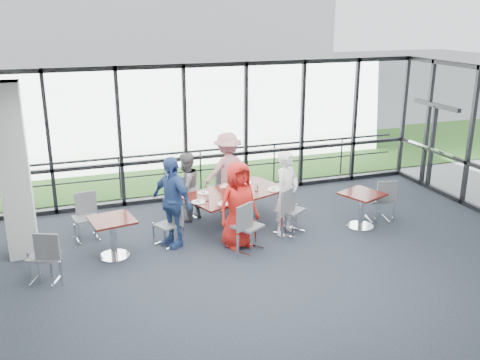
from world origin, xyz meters
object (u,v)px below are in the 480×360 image
object	(u,v)px
side_table_left	(112,226)
diner_far_left	(186,187)
chair_main_fr	(220,188)
chair_main_end	(168,225)
diner_far_right	(228,171)
chair_spare_la	(43,257)
chair_main_nr	(290,210)
structural_column	(14,172)
chair_spare_r	(379,200)
main_table	(235,197)
chair_spare_lb	(86,218)
diner_end	(172,202)
diner_near_right	(287,193)
side_table_right	(362,199)
diner_near_left	(238,205)
chair_main_nl	(247,226)

from	to	relation	value
side_table_left	diner_far_left	distance (m)	2.15
chair_main_fr	chair_main_end	distance (m)	2.27
diner_far_right	chair_spare_la	size ratio (longest dim) A/B	1.95
side_table_left	diner_far_left	bearing A→B (deg)	37.75
chair_main_nr	diner_far_left	bearing A→B (deg)	108.83
structural_column	side_table_left	xyz separation A→B (m)	(1.56, -0.66, -0.99)
chair_spare_r	chair_main_end	bearing A→B (deg)	-169.46
main_table	chair_spare_lb	xyz separation A→B (m)	(-3.00, 0.31, -0.19)
structural_column	diner_end	xyz separation A→B (m)	(2.71, -0.49, -0.72)
diner_near_right	diner_far_right	world-z (taller)	diner_far_right
side_table_left	chair_spare_r	distance (m)	5.60
diner_near_right	chair_main_fr	world-z (taller)	diner_near_right
diner_near_right	chair_main_end	size ratio (longest dim) A/B	2.09
chair_main_fr	side_table_right	bearing A→B (deg)	109.24
side_table_left	chair_spare_la	bearing A→B (deg)	-155.22
chair_main_end	structural_column	bearing A→B (deg)	-127.77
chair_main_fr	chair_main_nr	bearing A→B (deg)	85.28
diner_near_left	diner_near_right	size ratio (longest dim) A/B	0.98
chair_main_fr	chair_spare_r	world-z (taller)	chair_main_fr
side_table_right	chair_main_end	size ratio (longest dim) A/B	1.19
chair_spare_lb	chair_spare_la	bearing A→B (deg)	51.92
side_table_left	chair_spare_lb	distance (m)	1.07
structural_column	chair_spare_r	distance (m)	7.28
diner_far_left	chair_spare_lb	distance (m)	2.16
side_table_left	chair_main_fr	distance (m)	3.20
chair_spare_la	chair_spare_lb	bearing A→B (deg)	85.81
diner_far_left	diner_end	world-z (taller)	diner_end
chair_main_nl	chair_spare_lb	size ratio (longest dim) A/B	1.08
diner_near_left	diner_far_right	size ratio (longest dim) A/B	0.96
diner_far_left	chair_spare_lb	bearing A→B (deg)	-24.51
diner_end	side_table_right	bearing A→B (deg)	54.86
diner_near_right	chair_main_fr	size ratio (longest dim) A/B	1.81
chair_main_fr	structural_column	bearing A→B (deg)	-14.19
chair_main_fr	chair_spare_r	size ratio (longest dim) A/B	1.04
main_table	chair_main_fr	xyz separation A→B (m)	(0.04, 1.16, -0.17)
diner_far_left	chair_main_end	world-z (taller)	diner_far_left
main_table	diner_near_left	xyz separation A→B (m)	(-0.28, -0.98, 0.20)
side_table_left	chair_main_nr	world-z (taller)	chair_main_nr
diner_end	chair_main_fr	bearing A→B (deg)	109.62
diner_end	diner_far_right	bearing A→B (deg)	105.82
diner_far_right	diner_end	size ratio (longest dim) A/B	0.99
side_table_left	chair_main_nr	bearing A→B (deg)	-0.84
chair_main_fr	chair_spare_lb	xyz separation A→B (m)	(-3.04, -0.85, -0.02)
structural_column	chair_main_nr	size ratio (longest dim) A/B	3.25
main_table	diner_far_right	bearing A→B (deg)	59.88
diner_far_left	chair_main_end	size ratio (longest dim) A/B	1.83
diner_far_right	chair_main_end	xyz separation A→B (m)	(-1.74, -1.58, -0.46)
structural_column	chair_spare_lb	size ratio (longest dim) A/B	3.54
side_table_right	chair_spare_lb	distance (m)	5.59
structural_column	main_table	world-z (taller)	structural_column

